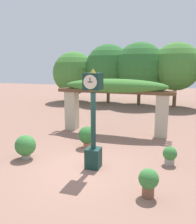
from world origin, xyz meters
TOP-DOWN VIEW (x-y plane):
  - ground_plane at (0.00, 0.00)m, footprint 60.00×60.00m
  - pedestal_clock at (0.36, 0.17)m, footprint 0.52×0.57m
  - pergola at (0.00, 4.43)m, footprint 5.76×1.18m
  - potted_plant_near_left at (2.76, 1.17)m, footprint 0.48×0.48m
  - potted_plant_near_right at (-2.22, 0.14)m, footprint 0.75×0.75m
  - potted_plant_far_left at (2.28, -1.09)m, footprint 0.52×0.52m
  - potted_plant_far_right at (-0.52, 1.92)m, footprint 0.71×0.71m
  - tree_line at (-0.63, 13.31)m, footprint 15.49×4.38m

SIDE VIEW (x-z plane):
  - ground_plane at x=0.00m, z-range 0.00..0.00m
  - potted_plant_near_left at x=2.76m, z-range 0.03..0.67m
  - potted_plant_far_left at x=2.28m, z-range 0.06..0.82m
  - potted_plant_near_right at x=-2.22m, z-range 0.04..0.92m
  - potted_plant_far_right at x=-0.52m, z-range 0.06..0.95m
  - pedestal_clock at x=0.36m, z-range 0.00..3.24m
  - pergola at x=0.00m, z-range 0.67..3.36m
  - tree_line at x=-0.63m, z-range 0.40..5.59m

